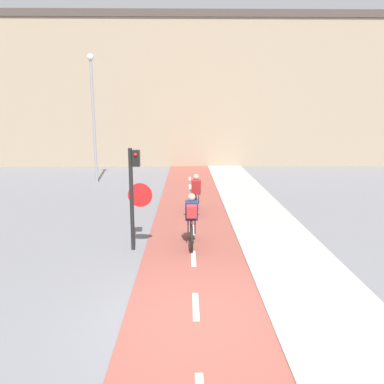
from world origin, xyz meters
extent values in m
plane|color=slate|center=(0.00, 0.00, 0.00)|extent=(120.00, 120.00, 0.00)
cube|color=brown|center=(0.00, 0.00, 0.01)|extent=(2.72, 60.00, 0.02)
cube|color=white|center=(0.00, 0.50, 0.02)|extent=(0.12, 1.10, 0.00)
cube|color=white|center=(0.00, 3.00, 0.02)|extent=(0.12, 1.10, 0.00)
cube|color=white|center=(0.00, 5.50, 0.02)|extent=(0.12, 1.10, 0.00)
cube|color=white|center=(0.00, 8.00, 0.02)|extent=(0.12, 1.10, 0.00)
cube|color=white|center=(0.00, 10.50, 0.02)|extent=(0.12, 1.10, 0.00)
cube|color=white|center=(0.00, 13.00, 0.02)|extent=(0.12, 1.10, 0.00)
cube|color=white|center=(0.00, 15.50, 0.02)|extent=(0.12, 1.10, 0.00)
cube|color=#A8A399|center=(2.56, 0.00, 0.03)|extent=(2.40, 60.00, 0.05)
cube|color=gray|center=(0.00, 23.33, 5.09)|extent=(60.00, 5.00, 10.18)
cube|color=#473D38|center=(0.00, 23.33, 10.43)|extent=(60.00, 5.20, 0.50)
cylinder|color=black|center=(-1.69, 3.75, 1.42)|extent=(0.11, 0.11, 2.85)
cube|color=black|center=(-1.53, 3.75, 2.58)|extent=(0.20, 0.20, 0.44)
sphere|color=red|center=(-1.53, 3.64, 2.69)|extent=(0.09, 0.09, 0.09)
cone|color=red|center=(-1.45, 3.75, 1.57)|extent=(0.67, 0.01, 0.67)
cone|color=silver|center=(-1.45, 3.75, 1.57)|extent=(0.60, 0.02, 0.60)
cylinder|color=gray|center=(-5.21, 14.41, 3.28)|extent=(0.14, 0.14, 6.56)
sphere|color=silver|center=(-5.21, 14.41, 6.67)|extent=(0.36, 0.36, 0.36)
cylinder|color=black|center=(-0.04, 3.56, 0.36)|extent=(0.07, 0.71, 0.71)
cylinder|color=black|center=(-0.04, 4.57, 0.36)|extent=(0.07, 0.71, 0.71)
cylinder|color=maroon|center=(-0.04, 4.26, 0.54)|extent=(0.04, 0.64, 0.44)
cylinder|color=maroon|center=(-0.04, 3.79, 0.56)|extent=(0.04, 0.33, 0.47)
cylinder|color=maroon|center=(-0.04, 4.11, 0.77)|extent=(0.04, 0.93, 0.07)
cylinder|color=maroon|center=(-0.04, 3.75, 0.35)|extent=(0.04, 0.38, 0.05)
cylinder|color=black|center=(-0.04, 4.57, 0.80)|extent=(0.46, 0.03, 0.03)
cube|color=navy|center=(-0.04, 3.99, 1.06)|extent=(0.36, 0.31, 0.59)
sphere|color=tan|center=(-0.04, 4.03, 1.44)|extent=(0.22, 0.22, 0.22)
cylinder|color=#232328|center=(-0.14, 3.96, 0.61)|extent=(0.04, 0.07, 0.45)
cylinder|color=#232328|center=(0.06, 3.96, 0.61)|extent=(0.04, 0.07, 0.45)
cube|color=red|center=(-0.04, 3.81, 1.08)|extent=(0.28, 0.23, 0.39)
cylinder|color=black|center=(0.18, 7.28, 0.34)|extent=(0.07, 0.68, 0.68)
cylinder|color=black|center=(0.18, 8.26, 0.34)|extent=(0.07, 0.68, 0.68)
cylinder|color=navy|center=(0.18, 7.95, 0.52)|extent=(0.04, 0.63, 0.42)
cylinder|color=navy|center=(0.18, 7.50, 0.53)|extent=(0.04, 0.32, 0.44)
cylinder|color=navy|center=(0.18, 7.81, 0.73)|extent=(0.04, 0.90, 0.07)
cylinder|color=navy|center=(0.18, 7.46, 0.33)|extent=(0.04, 0.37, 0.05)
cylinder|color=black|center=(0.18, 8.26, 0.76)|extent=(0.46, 0.03, 0.03)
cube|color=maroon|center=(0.18, 7.70, 1.03)|extent=(0.36, 0.31, 0.59)
sphere|color=tan|center=(0.18, 7.74, 1.41)|extent=(0.22, 0.22, 0.22)
cylinder|color=#232328|center=(0.08, 7.66, 0.58)|extent=(0.04, 0.07, 0.43)
cylinder|color=#232328|center=(0.28, 7.66, 0.58)|extent=(0.04, 0.07, 0.43)
camera|label=1|loc=(-0.17, -6.26, 3.73)|focal=35.00mm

